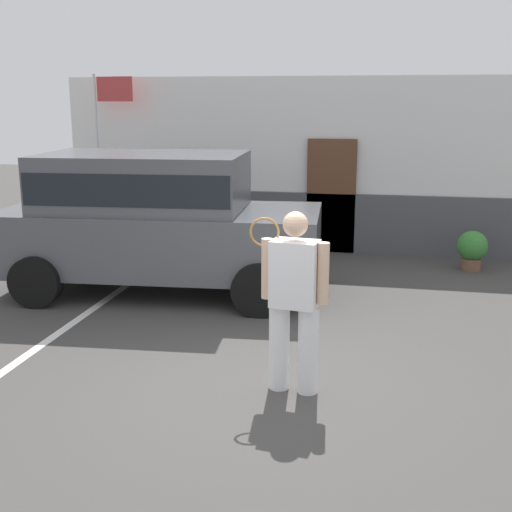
{
  "coord_description": "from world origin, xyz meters",
  "views": [
    {
      "loc": [
        1.23,
        -6.08,
        2.84
      ],
      "look_at": [
        -0.26,
        1.2,
        1.05
      ],
      "focal_mm": 46.48,
      "sensor_mm": 36.0,
      "label": 1
    }
  ],
  "objects_px": {
    "parked_suv": "(154,216)",
    "flag_pole": "(106,129)",
    "tennis_player_man": "(294,299)",
    "potted_plant_by_porch": "(472,248)"
  },
  "relations": [
    {
      "from": "parked_suv",
      "to": "flag_pole",
      "type": "xyz_separation_m",
      "value": [
        -1.97,
        2.85,
        1.1
      ]
    },
    {
      "from": "parked_suv",
      "to": "tennis_player_man",
      "type": "bearing_deg",
      "value": -54.41
    },
    {
      "from": "flag_pole",
      "to": "tennis_player_man",
      "type": "bearing_deg",
      "value": -52.62
    },
    {
      "from": "tennis_player_man",
      "to": "potted_plant_by_porch",
      "type": "height_order",
      "value": "tennis_player_man"
    },
    {
      "from": "parked_suv",
      "to": "flag_pole",
      "type": "bearing_deg",
      "value": 120.51
    },
    {
      "from": "tennis_player_man",
      "to": "potted_plant_by_porch",
      "type": "distance_m",
      "value": 5.76
    },
    {
      "from": "tennis_player_man",
      "to": "flag_pole",
      "type": "relative_size",
      "value": 0.55
    },
    {
      "from": "parked_suv",
      "to": "tennis_player_man",
      "type": "distance_m",
      "value": 3.93
    },
    {
      "from": "tennis_player_man",
      "to": "potted_plant_by_porch",
      "type": "xyz_separation_m",
      "value": [
        2.25,
        5.27,
        -0.57
      ]
    },
    {
      "from": "tennis_player_man",
      "to": "potted_plant_by_porch",
      "type": "relative_size",
      "value": 2.7
    }
  ]
}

